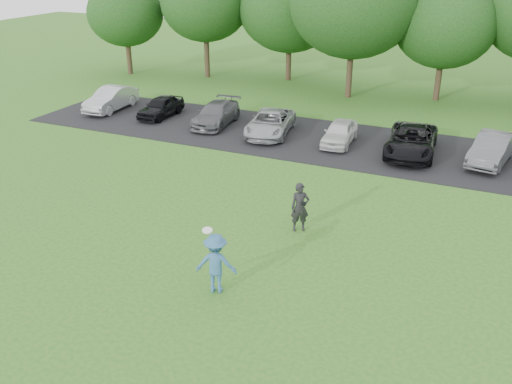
# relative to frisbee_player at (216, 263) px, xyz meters

# --- Properties ---
(ground) EXTENTS (100.00, 100.00, 0.00)m
(ground) POSITION_rel_frisbee_player_xyz_m (-0.55, 0.32, -0.86)
(ground) COLOR #29681D
(ground) RESTS_ON ground
(parking_lot) EXTENTS (32.00, 6.50, 0.03)m
(parking_lot) POSITION_rel_frisbee_player_xyz_m (-0.55, 13.32, -0.84)
(parking_lot) COLOR black
(parking_lot) RESTS_ON ground
(frisbee_player) EXTENTS (1.24, 0.92, 1.94)m
(frisbee_player) POSITION_rel_frisbee_player_xyz_m (0.00, 0.00, 0.00)
(frisbee_player) COLOR #346594
(frisbee_player) RESTS_ON ground
(camera_bystander) EXTENTS (0.72, 0.65, 1.65)m
(camera_bystander) POSITION_rel_frisbee_player_xyz_m (0.82, 4.26, -0.03)
(camera_bystander) COLOR black
(camera_bystander) RESTS_ON ground
(parked_cars) EXTENTS (28.12, 5.05, 1.25)m
(parked_cars) POSITION_rel_frisbee_player_xyz_m (0.19, 13.32, -0.24)
(parked_cars) COLOR #ABADB2
(parked_cars) RESTS_ON parking_lot
(tree_row) EXTENTS (42.39, 9.85, 8.64)m
(tree_row) POSITION_rel_frisbee_player_xyz_m (0.97, 23.08, 4.05)
(tree_row) COLOR #38281C
(tree_row) RESTS_ON ground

